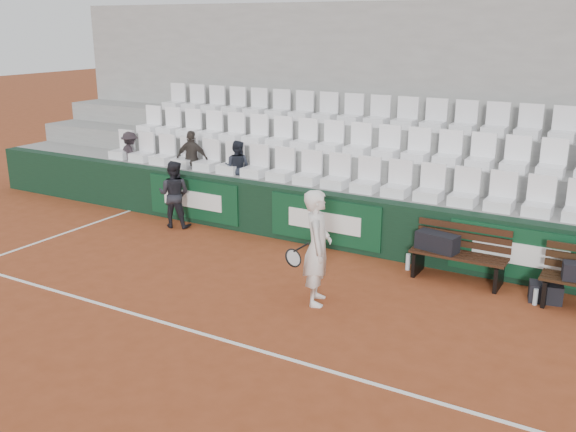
% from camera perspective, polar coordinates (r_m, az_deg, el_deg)
% --- Properties ---
extents(ground, '(80.00, 80.00, 0.00)m').
position_cam_1_polar(ground, '(8.69, -7.31, -10.46)').
color(ground, brown).
rests_on(ground, ground).
extents(court_baseline, '(18.00, 0.06, 0.01)m').
position_cam_1_polar(court_baseline, '(8.69, -7.31, -10.43)').
color(court_baseline, white).
rests_on(court_baseline, ground).
extents(back_barrier, '(18.00, 0.34, 1.00)m').
position_cam_1_polar(back_barrier, '(11.65, 4.81, -0.54)').
color(back_barrier, black).
rests_on(back_barrier, ground).
extents(grandstand_tier_front, '(18.00, 0.95, 1.00)m').
position_cam_1_polar(grandstand_tier_front, '(12.23, 5.80, 0.27)').
color(grandstand_tier_front, gray).
rests_on(grandstand_tier_front, ground).
extents(grandstand_tier_mid, '(18.00, 0.95, 1.45)m').
position_cam_1_polar(grandstand_tier_mid, '(13.01, 7.57, 2.25)').
color(grandstand_tier_mid, gray).
rests_on(grandstand_tier_mid, ground).
extents(grandstand_tier_back, '(18.00, 0.95, 1.90)m').
position_cam_1_polar(grandstand_tier_back, '(13.81, 9.14, 4.00)').
color(grandstand_tier_back, gray).
rests_on(grandstand_tier_back, ground).
extents(grandstand_rear_wall, '(18.00, 0.30, 4.40)m').
position_cam_1_polar(grandstand_rear_wall, '(14.18, 10.31, 9.41)').
color(grandstand_rear_wall, gray).
rests_on(grandstand_rear_wall, ground).
extents(seat_row_front, '(11.90, 0.44, 0.63)m').
position_cam_1_polar(seat_row_front, '(11.86, 5.56, 3.84)').
color(seat_row_front, white).
rests_on(seat_row_front, grandstand_tier_front).
extents(seat_row_mid, '(11.90, 0.44, 0.63)m').
position_cam_1_polar(seat_row_mid, '(12.63, 7.44, 6.65)').
color(seat_row_mid, white).
rests_on(seat_row_mid, grandstand_tier_mid).
extents(seat_row_back, '(11.90, 0.44, 0.63)m').
position_cam_1_polar(seat_row_back, '(13.43, 9.12, 9.13)').
color(seat_row_back, silver).
rests_on(seat_row_back, grandstand_tier_back).
extents(bench_left, '(1.50, 0.56, 0.45)m').
position_cam_1_polar(bench_left, '(10.60, 14.83, -4.43)').
color(bench_left, '#351B0F').
rests_on(bench_left, ground).
extents(sports_bag_left, '(0.72, 0.42, 0.29)m').
position_cam_1_polar(sports_bag_left, '(10.56, 13.13, -2.25)').
color(sports_bag_left, black).
rests_on(sports_bag_left, bench_left).
extents(sports_bag_ground, '(0.52, 0.38, 0.28)m').
position_cam_1_polar(sports_bag_ground, '(10.26, 21.92, -6.33)').
color(sports_bag_ground, black).
rests_on(sports_bag_ground, ground).
extents(water_bottle_near, '(0.08, 0.08, 0.28)m').
position_cam_1_polar(water_bottle_near, '(10.90, 10.62, -4.03)').
color(water_bottle_near, silver).
rests_on(water_bottle_near, ground).
extents(water_bottle_far, '(0.07, 0.07, 0.25)m').
position_cam_1_polar(water_bottle_far, '(10.10, 21.13, -6.72)').
color(water_bottle_far, '#ACBCC4').
rests_on(water_bottle_far, ground).
extents(tennis_player, '(0.81, 0.74, 1.71)m').
position_cam_1_polar(tennis_player, '(9.26, 2.62, -2.81)').
color(tennis_player, silver).
rests_on(tennis_player, ground).
extents(ball_kid, '(0.78, 0.68, 1.35)m').
position_cam_1_polar(ball_kid, '(13.02, -10.09, 1.93)').
color(ball_kid, black).
rests_on(ball_kid, ground).
extents(spectator_a, '(0.78, 0.60, 1.07)m').
position_cam_1_polar(spectator_a, '(14.94, -13.94, 6.97)').
color(spectator_a, black).
rests_on(spectator_a, grandstand_tier_front).
extents(spectator_b, '(0.77, 0.47, 1.23)m').
position_cam_1_polar(spectator_b, '(13.77, -8.59, 6.82)').
color(spectator_b, '#332D29').
rests_on(spectator_b, grandstand_tier_front).
extents(spectator_c, '(0.63, 0.53, 1.13)m').
position_cam_1_polar(spectator_c, '(13.10, -4.58, 6.21)').
color(spectator_c, black).
rests_on(spectator_c, grandstand_tier_front).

